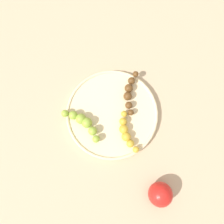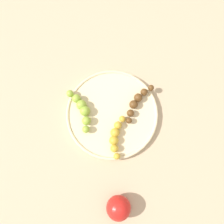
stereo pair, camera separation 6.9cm
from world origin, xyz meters
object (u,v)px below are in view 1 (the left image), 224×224
at_px(banana_overripe, 130,92).
at_px(banana_green, 83,123).
at_px(banana_spotted, 126,132).
at_px(fruit_bowl, 112,114).
at_px(apple_red, 160,194).

relative_size(banana_overripe, banana_green, 0.96).
height_order(banana_spotted, banana_green, banana_green).
distance_m(fruit_bowl, banana_green, 0.10).
xyz_separation_m(fruit_bowl, banana_green, (-0.10, 0.00, 0.02)).
distance_m(fruit_bowl, apple_red, 0.28).
relative_size(fruit_bowl, banana_overripe, 2.28).
bearing_deg(fruit_bowl, banana_overripe, 25.78).
bearing_deg(apple_red, banana_overripe, 81.56).
relative_size(banana_green, apple_red, 1.90).
height_order(fruit_bowl, banana_green, banana_green).
bearing_deg(banana_spotted, banana_overripe, -112.84).
bearing_deg(banana_overripe, apple_red, 113.11).
xyz_separation_m(fruit_bowl, banana_overripe, (0.08, 0.04, 0.02)).
xyz_separation_m(fruit_bowl, apple_red, (0.03, -0.28, 0.02)).
bearing_deg(banana_green, banana_overripe, -16.92).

